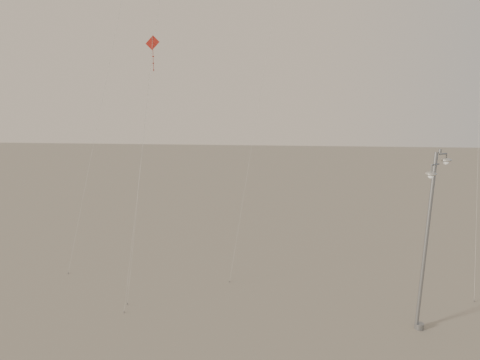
{
  "coord_description": "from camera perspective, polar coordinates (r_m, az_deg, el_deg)",
  "views": [
    {
      "loc": [
        0.79,
        -21.73,
        11.61
      ],
      "look_at": [
        -1.72,
        5.0,
        6.52
      ],
      "focal_mm": 35.0,
      "sensor_mm": 36.0,
      "label": 1
    }
  ],
  "objects": [
    {
      "name": "kite_3",
      "position": [
        24.72,
        -11.24,
        9.57
      ],
      "size": [
        2.24,
        0.56,
        14.36
      ],
      "rotation": [
        0.0,
        0.0,
        0.23
      ],
      "color": "maroon",
      "rests_on": "ground"
    },
    {
      "name": "ground",
      "position": [
        24.65,
        3.04,
        -17.37
      ],
      "size": [
        160.0,
        160.0,
        0.0
      ],
      "primitive_type": "plane",
      "color": "gray",
      "rests_on": "ground"
    },
    {
      "name": "street_lamp",
      "position": [
        24.2,
        21.94,
        -6.41
      ],
      "size": [
        1.37,
        1.22,
        9.0
      ],
      "color": "gray",
      "rests_on": "ground"
    }
  ]
}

